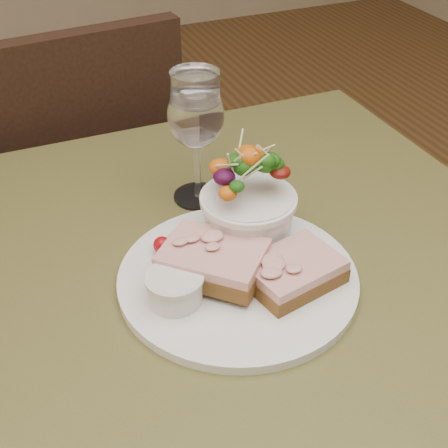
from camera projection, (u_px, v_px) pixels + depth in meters
name	position (u px, v px, depth m)	size (l,w,h in m)	color
cafe_table	(231.00, 325.00, 0.83)	(0.80, 0.80, 0.75)	#4E4821
chair_far	(76.00, 264.00, 1.48)	(0.46, 0.46, 0.90)	black
dinner_plate	(238.00, 278.00, 0.74)	(0.28, 0.28, 0.01)	white
sandwich_front	(293.00, 271.00, 0.72)	(0.12, 0.10, 0.03)	#432711
sandwich_back	(213.00, 260.00, 0.72)	(0.14, 0.14, 0.03)	#432711
ramekin	(175.00, 287.00, 0.69)	(0.06, 0.06, 0.04)	silver
salad_bowl	(249.00, 197.00, 0.76)	(0.11, 0.11, 0.13)	white
garnish	(168.00, 242.00, 0.77)	(0.05, 0.04, 0.02)	#0A3409
wine_glass	(196.00, 119.00, 0.82)	(0.08, 0.08, 0.18)	white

